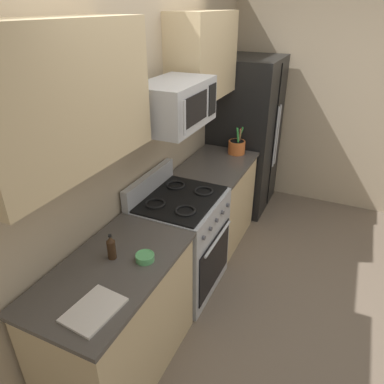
% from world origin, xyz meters
% --- Properties ---
extents(ground_plane, '(16.00, 16.00, 0.00)m').
position_xyz_m(ground_plane, '(0.00, 0.00, 0.00)').
color(ground_plane, '#6B5B4C').
extents(wall_back, '(8.00, 0.10, 2.60)m').
position_xyz_m(wall_back, '(0.00, 1.10, 1.30)').
color(wall_back, tan).
rests_on(wall_back, ground).
extents(counter_left, '(1.15, 0.65, 0.91)m').
position_xyz_m(counter_left, '(-0.97, 0.70, 0.46)').
color(counter_left, tan).
rests_on(counter_left, ground).
extents(range_oven, '(0.76, 0.69, 1.09)m').
position_xyz_m(range_oven, '(-0.00, 0.71, 0.47)').
color(range_oven, '#B2B5BA').
rests_on(range_oven, ground).
extents(counter_right, '(0.94, 0.65, 0.91)m').
position_xyz_m(counter_right, '(0.86, 0.70, 0.46)').
color(counter_right, tan).
rests_on(counter_right, ground).
extents(refrigerator, '(0.85, 0.76, 1.84)m').
position_xyz_m(refrigerator, '(1.77, 0.69, 0.92)').
color(refrigerator, black).
rests_on(refrigerator, ground).
extents(wall_right, '(0.10, 8.00, 2.60)m').
position_xyz_m(wall_right, '(2.30, 0.00, 1.30)').
color(wall_right, tan).
rests_on(wall_right, ground).
extents(microwave, '(0.68, 0.44, 0.33)m').
position_xyz_m(microwave, '(-0.00, 0.73, 1.71)').
color(microwave, '#B2B5BA').
extents(upper_cabinets_left, '(1.14, 0.34, 0.75)m').
position_xyz_m(upper_cabinets_left, '(-0.97, 0.88, 1.94)').
color(upper_cabinets_left, tan).
extents(upper_cabinets_right, '(0.93, 0.34, 0.75)m').
position_xyz_m(upper_cabinets_right, '(0.86, 0.88, 1.94)').
color(upper_cabinets_right, tan).
extents(utensil_crock, '(0.18, 0.18, 0.30)m').
position_xyz_m(utensil_crock, '(1.20, 0.61, 0.99)').
color(utensil_crock, '#D1662D').
rests_on(utensil_crock, counter_right).
extents(cutting_board, '(0.33, 0.25, 0.02)m').
position_xyz_m(cutting_board, '(-1.30, 0.58, 0.92)').
color(cutting_board, silver).
rests_on(cutting_board, counter_left).
extents(bottle_soy, '(0.06, 0.06, 0.18)m').
position_xyz_m(bottle_soy, '(-0.88, 0.76, 0.99)').
color(bottle_soy, '#382314').
rests_on(bottle_soy, counter_left).
extents(prep_bowl, '(0.12, 0.12, 0.05)m').
position_xyz_m(prep_bowl, '(-0.82, 0.55, 0.93)').
color(prep_bowl, '#59AD66').
rests_on(prep_bowl, counter_left).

